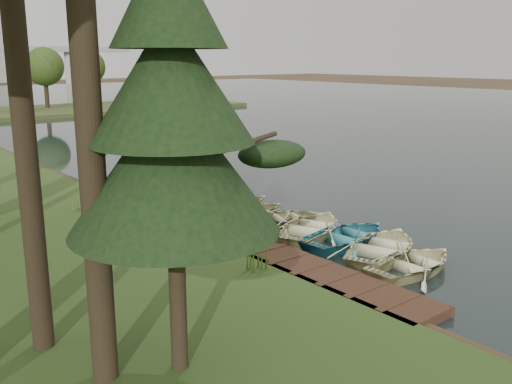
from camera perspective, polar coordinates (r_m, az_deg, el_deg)
ground at (r=20.23m, az=0.86°, el=-4.22°), size 300.00×300.00×0.00m
water at (r=55.17m, az=11.57°, el=6.71°), size 130.00×200.00×0.05m
boardwalk at (r=19.25m, az=-2.81°, el=-4.69°), size 1.60×16.00×0.30m
peninsula at (r=68.17m, az=-21.70°, el=7.42°), size 50.00×14.00×0.45m
rowboat_0 at (r=17.12m, az=15.49°, el=-6.62°), size 3.35×2.39×0.69m
rowboat_1 at (r=18.17m, az=12.60°, el=-5.12°), size 4.55×3.91×0.79m
rowboat_2 at (r=19.10m, az=9.14°, el=-4.12°), size 3.79×2.82×0.75m
rowboat_3 at (r=19.86m, az=5.64°, el=-3.29°), size 4.55×4.02×0.78m
rowboat_4 at (r=21.15m, az=2.92°, el=-2.41°), size 3.64×3.11×0.64m
rowboat_5 at (r=21.96m, az=-0.60°, el=-1.77°), size 3.21×2.30×0.66m
rowboat_6 at (r=22.97m, az=-2.12°, el=-1.04°), size 3.55×2.63×0.71m
rowboat_7 at (r=23.88m, az=-4.02°, el=-0.42°), size 4.48×3.85×0.78m
rowboat_8 at (r=25.12m, az=-6.43°, el=0.23°), size 4.52×3.82×0.80m
pine_tree at (r=10.04m, az=-8.43°, el=7.37°), size 3.80×3.80×7.83m
reeds_0 at (r=15.99m, az=0.02°, el=-5.93°), size 0.60×0.60×1.05m
reeds_1 at (r=18.81m, az=-11.26°, el=-3.26°), size 0.60×0.60×1.02m
reeds_2 at (r=21.52m, az=-14.89°, el=-1.36°), size 0.60×0.60×1.02m
reeds_3 at (r=23.11m, az=-17.33°, el=-0.54°), size 0.60×0.60×1.00m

